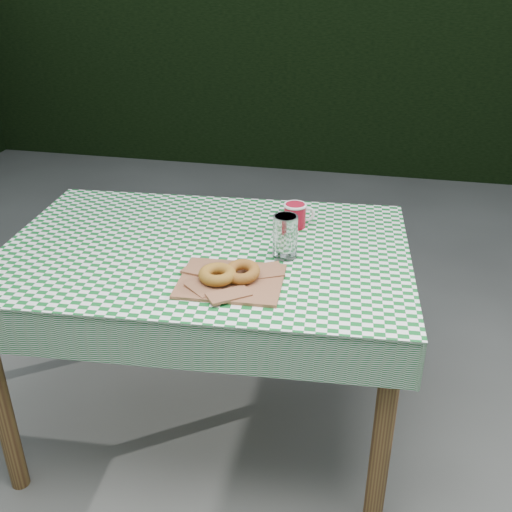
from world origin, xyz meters
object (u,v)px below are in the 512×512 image
at_px(paper_bag, 231,280).
at_px(coffee_mug, 295,215).
at_px(table, 209,343).
at_px(drinking_glass, 285,237).

distance_m(paper_bag, coffee_mug, 0.45).
bearing_deg(table, drinking_glass, -6.30).
xyz_separation_m(paper_bag, drinking_glass, (0.13, 0.20, 0.06)).
xyz_separation_m(table, drinking_glass, (0.27, -0.01, 0.45)).
xyz_separation_m(table, paper_bag, (0.14, -0.21, 0.39)).
distance_m(table, coffee_mug, 0.55).
height_order(table, coffee_mug, coffee_mug).
bearing_deg(drinking_glass, table, 177.91).
bearing_deg(drinking_glass, coffee_mug, 91.23).
bearing_deg(drinking_glass, paper_bag, -122.66).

